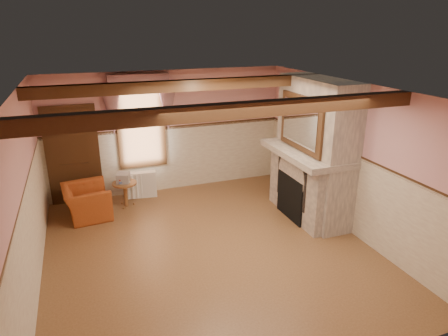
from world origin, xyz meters
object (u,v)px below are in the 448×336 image
object	(u,v)px
armchair	(87,201)
oil_lamp	(299,139)
radiator	(141,185)
bowl	(303,145)
mantel_clock	(287,135)
side_table	(126,194)

from	to	relation	value
armchair	oil_lamp	bearing A→B (deg)	-110.96
radiator	bowl	bearing A→B (deg)	-26.10
radiator	mantel_clock	distance (m)	3.48
radiator	oil_lamp	world-z (taller)	oil_lamp
radiator	oil_lamp	distance (m)	3.70
side_table	bowl	world-z (taller)	bowl
mantel_clock	oil_lamp	bearing A→B (deg)	-90.00
armchair	radiator	world-z (taller)	armchair
armchair	radiator	xyz separation A→B (m)	(1.19, 0.61, -0.03)
side_table	radiator	bearing A→B (deg)	44.13
armchair	radiator	bearing A→B (deg)	-68.30
radiator	mantel_clock	world-z (taller)	mantel_clock
radiator	bowl	distance (m)	3.74
mantel_clock	oil_lamp	distance (m)	0.49
armchair	bowl	bearing A→B (deg)	-112.73
armchair	bowl	xyz separation A→B (m)	(4.18, -1.32, 1.13)
mantel_clock	bowl	bearing A→B (deg)	-90.00
bowl	oil_lamp	world-z (taller)	oil_lamp
armchair	oil_lamp	xyz separation A→B (m)	(4.18, -1.18, 1.23)
bowl	mantel_clock	xyz separation A→B (m)	(0.00, 0.63, 0.06)
armchair	side_table	distance (m)	0.84
armchair	radiator	distance (m)	1.34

